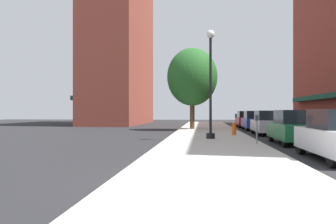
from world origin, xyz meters
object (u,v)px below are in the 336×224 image
Objects in this scene: car_silver at (268,123)px; tree_near at (192,77)px; fire_hydrant at (234,129)px; parking_meter_far at (236,120)px; car_blue at (254,121)px; car_red at (246,119)px; parking_meter_near at (257,126)px; lamppost at (211,82)px; car_green at (294,128)px.

tree_near is at bearing 132.90° from car_silver.
tree_near is (-2.84, 7.78, 4.03)m from fire_hydrant.
car_blue reaches higher than parking_meter_far.
parking_meter_near is at bearing -95.26° from car_red.
car_silver is 1.00× the size of car_blue.
car_blue is at bearing 90.61° from car_silver.
tree_near reaches higher than lamppost.
fire_hydrant is 0.18× the size of car_silver.
parking_meter_far is 2.82m from car_silver.
fire_hydrant is at bearing 94.70° from parking_meter_near.
fire_hydrant is 3.15m from car_silver.
tree_near reaches higher than car_red.
fire_hydrant is at bearing -140.57° from car_silver.
lamppost is 0.85× the size of tree_near.
car_silver is at bearing 38.81° from fire_hydrant.
parking_meter_near is 14.65m from tree_near.
car_silver is at bearing -89.71° from car_red.
car_blue is (2.44, 8.25, 0.29)m from fire_hydrant.
tree_near is 1.61× the size of car_blue.
car_blue is (5.29, 0.47, -3.74)m from tree_near.
tree_near is 8.71m from car_silver.
parking_meter_far is 0.19× the size of tree_near.
lamppost is 1.37× the size of car_blue.
parking_meter_far is 4.68m from car_blue.
fire_hydrant is at bearing -99.60° from car_red.
parking_meter_far is at bearing -100.72° from car_red.
tree_near reaches higher than car_green.
car_green reaches higher than fire_hydrant.
lamppost reaches higher than fire_hydrant.
fire_hydrant is 0.18× the size of car_blue.
parking_meter_far is at bearing 82.95° from fire_hydrant.
car_silver is (5.29, -5.81, -3.74)m from tree_near.
car_red is at bearing 80.11° from fire_hydrant.
fire_hydrant is 5.41m from car_green.
car_green and car_silver have the same top height.
tree_near is (-1.31, 10.89, 1.35)m from lamppost.
fire_hydrant is 0.18× the size of car_green.
parking_meter_far is at bearing 134.38° from car_silver.
parking_meter_near is (2.03, -2.91, -2.25)m from lamppost.
tree_near is (-3.34, 3.78, 3.60)m from parking_meter_far.
lamppost is 4.20m from parking_meter_near.
car_blue is at bearing -89.71° from car_red.
fire_hydrant is 0.11× the size of tree_near.
car_red is at bearing 49.72° from tree_near.
car_red is (5.29, 6.24, -3.74)m from tree_near.
lamppost is at bearing -83.16° from tree_near.
lamppost is 7.74m from parking_meter_far.
tree_near is at bearing 131.45° from parking_meter_far.
car_silver is (0.00, 6.79, 0.00)m from car_green.
parking_meter_near is at bearing -90.00° from parking_meter_far.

